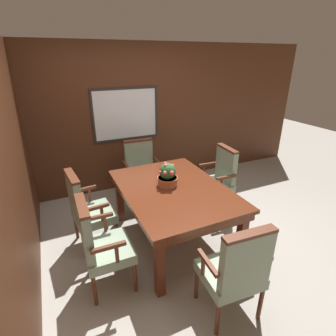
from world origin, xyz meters
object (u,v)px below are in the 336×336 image
at_px(chair_left_far, 87,208).
at_px(chair_right_far, 219,177).
at_px(chair_head_near, 236,269).
at_px(potted_plant, 168,175).
at_px(chair_left_near, 99,242).
at_px(dining_table, 173,194).
at_px(chair_head_far, 141,169).

distance_m(chair_left_far, chair_right_far, 1.94).
bearing_deg(chair_head_near, potted_plant, -83.75).
xyz_separation_m(chair_head_near, chair_right_far, (0.94, 1.60, 0.00)).
bearing_deg(chair_left_near, chair_left_far, 1.76).
height_order(chair_left_far, chair_right_far, same).
relative_size(chair_left_near, potted_plant, 3.40).
distance_m(dining_table, chair_right_far, 1.03).
xyz_separation_m(dining_table, chair_head_far, (-0.00, 1.19, -0.12)).
height_order(dining_table, potted_plant, potted_plant).
bearing_deg(potted_plant, chair_left_near, -154.32).
height_order(chair_left_near, chair_right_far, same).
bearing_deg(dining_table, chair_left_far, 161.11).
bearing_deg(chair_left_far, chair_right_far, -94.33).
height_order(dining_table, chair_left_far, chair_left_far).
relative_size(dining_table, chair_head_far, 1.66).
height_order(chair_head_far, chair_left_far, same).
bearing_deg(dining_table, chair_right_far, 22.20).
xyz_separation_m(dining_table, chair_head_near, (0.01, -1.21, -0.12)).
relative_size(chair_left_far, potted_plant, 3.40).
bearing_deg(dining_table, chair_left_near, -159.46).
bearing_deg(chair_right_far, potted_plant, -69.03).
distance_m(chair_head_near, chair_left_far, 1.85).
distance_m(chair_head_near, chair_head_far, 2.40).
xyz_separation_m(dining_table, chair_right_far, (0.95, 0.39, -0.12)).
relative_size(chair_right_far, potted_plant, 3.40).
bearing_deg(chair_left_far, chair_head_near, -152.87).
distance_m(chair_left_near, potted_plant, 1.10).
bearing_deg(chair_head_near, chair_left_far, -52.91).
relative_size(dining_table, chair_head_near, 1.66).
height_order(chair_head_near, chair_head_far, same).
bearing_deg(chair_head_near, chair_head_far, -85.49).
xyz_separation_m(dining_table, chair_left_near, (-0.98, -0.37, -0.12)).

